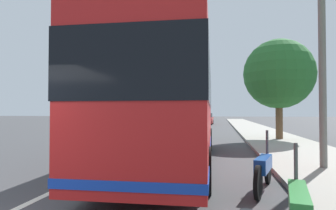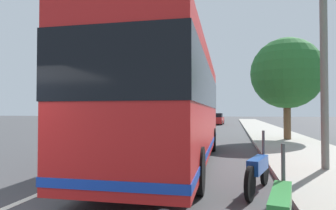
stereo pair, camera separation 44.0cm
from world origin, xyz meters
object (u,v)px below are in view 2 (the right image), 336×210
at_px(motorcycle_angled, 258,170).
at_px(car_far_distant, 216,119).
at_px(roadside_tree_mid_block, 287,73).
at_px(car_side_street, 173,122).
at_px(utility_pole, 324,56).
at_px(coach_bus, 173,103).
at_px(motorcycle_mid_row, 281,209).

height_order(motorcycle_angled, car_far_distant, car_far_distant).
bearing_deg(roadside_tree_mid_block, car_far_distant, 13.75).
relative_size(car_side_street, roadside_tree_mid_block, 0.74).
bearing_deg(motorcycle_angled, utility_pole, -24.24).
relative_size(car_far_distant, roadside_tree_mid_block, 0.77).
bearing_deg(roadside_tree_mid_block, motorcycle_angled, 167.52).
relative_size(coach_bus, roadside_tree_mid_block, 1.77).
relative_size(coach_bus, utility_pole, 1.62).
height_order(coach_bus, roadside_tree_mid_block, roadside_tree_mid_block).
xyz_separation_m(car_far_distant, roadside_tree_mid_block, (-22.02, -5.39, 3.24)).
height_order(coach_bus, motorcycle_mid_row, coach_bus).
height_order(coach_bus, motorcycle_angled, coach_bus).
bearing_deg(motorcycle_mid_row, utility_pole, -10.02).
relative_size(motorcycle_mid_row, roadside_tree_mid_block, 0.37).
distance_m(motorcycle_mid_row, motorcycle_angled, 2.50).
xyz_separation_m(coach_bus, utility_pole, (-0.56, -4.46, 1.28)).
height_order(motorcycle_mid_row, roadside_tree_mid_block, roadside_tree_mid_block).
bearing_deg(car_far_distant, motorcycle_angled, -172.92).
bearing_deg(utility_pole, roadside_tree_mid_block, -3.42).
bearing_deg(motorcycle_mid_row, car_side_street, 26.67).
bearing_deg(car_side_street, coach_bus, 9.57).
relative_size(motorcycle_mid_row, car_side_street, 0.51).
bearing_deg(car_far_distant, coach_bus, -177.12).
distance_m(coach_bus, car_far_distant, 30.53).
height_order(car_far_distant, roadside_tree_mid_block, roadside_tree_mid_block).
height_order(car_far_distant, utility_pole, utility_pole).
bearing_deg(motorcycle_mid_row, car_far_distant, 16.07).
relative_size(motorcycle_angled, car_side_street, 0.46).
xyz_separation_m(car_far_distant, car_side_street, (-12.58, 3.42, -0.02)).
distance_m(coach_bus, roadside_tree_mid_block, 10.03).
xyz_separation_m(coach_bus, car_side_street, (17.92, 3.81, -1.32)).
height_order(car_far_distant, car_side_street, car_far_distant).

